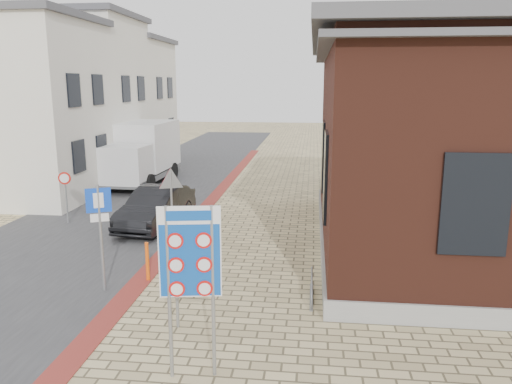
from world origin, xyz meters
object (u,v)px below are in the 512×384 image
at_px(sedan, 156,207).
at_px(parking_sign, 100,219).
at_px(box_truck, 141,153).
at_px(essen_sign, 176,255).
at_px(border_sign, 190,255).
at_px(bollard, 147,262).

distance_m(sedan, parking_sign, 6.17).
distance_m(box_truck, parking_sign, 14.41).
height_order(essen_sign, parking_sign, parking_sign).
xyz_separation_m(sedan, box_truck, (-3.29, 7.87, 0.94)).
xyz_separation_m(essen_sign, parking_sign, (-2.42, 1.70, 0.26)).
xyz_separation_m(box_truck, border_sign, (6.99, -17.40, 0.66)).
bearing_deg(parking_sign, essen_sign, -59.97).
bearing_deg(box_truck, parking_sign, -72.18).
bearing_deg(box_truck, sedan, -64.72).
distance_m(essen_sign, bollard, 3.14).
bearing_deg(essen_sign, box_truck, 103.75).
bearing_deg(bollard, border_sign, -61.86).
bearing_deg(box_truck, border_sign, -65.53).
height_order(sedan, bollard, sedan).
xyz_separation_m(sedan, bollard, (1.40, -5.23, -0.19)).
relative_size(sedan, essen_sign, 1.76).
xyz_separation_m(parking_sign, bollard, (0.91, 0.80, -1.40)).
xyz_separation_m(box_truck, bollard, (4.69, -13.10, -1.13)).
xyz_separation_m(border_sign, essen_sign, (-0.78, 1.80, -0.65)).
distance_m(essen_sign, parking_sign, 2.97).
relative_size(box_truck, parking_sign, 2.24).
relative_size(border_sign, bollard, 2.95).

